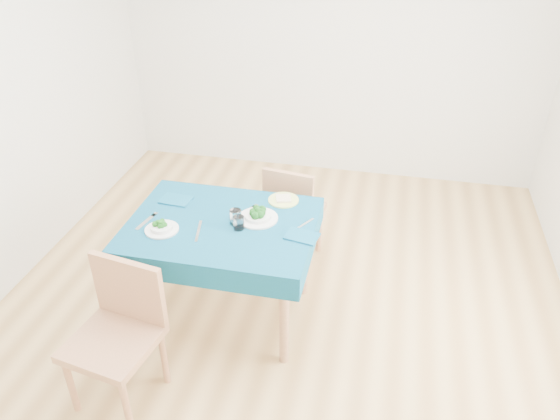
% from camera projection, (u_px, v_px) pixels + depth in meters
% --- Properties ---
extents(room_shell, '(4.02, 4.52, 2.73)m').
position_uv_depth(room_shell, '(280.00, 136.00, 3.13)').
color(room_shell, '#AA7F46').
rests_on(room_shell, ground).
extents(table, '(1.17, 0.89, 0.76)m').
position_uv_depth(table, '(224.00, 270.00, 3.63)').
color(table, navy).
rests_on(table, ground).
extents(chair_near, '(0.53, 0.56, 1.13)m').
position_uv_depth(chair_near, '(108.00, 324.00, 2.94)').
color(chair_near, '#A5714D').
rests_on(chair_near, ground).
extents(chair_far, '(0.44, 0.47, 0.95)m').
position_uv_depth(chair_far, '(296.00, 206.00, 4.14)').
color(chair_far, '#A5714D').
rests_on(chair_far, ground).
extents(bowl_near, '(0.21, 0.21, 0.06)m').
position_uv_depth(bowl_near, '(161.00, 226.00, 3.34)').
color(bowl_near, white).
rests_on(bowl_near, table).
extents(bowl_far, '(0.26, 0.26, 0.08)m').
position_uv_depth(bowl_far, '(258.00, 214.00, 3.45)').
color(bowl_far, white).
rests_on(bowl_far, table).
extents(fork_near, '(0.07, 0.20, 0.00)m').
position_uv_depth(fork_near, '(146.00, 222.00, 3.44)').
color(fork_near, silver).
rests_on(fork_near, table).
extents(knife_near, '(0.07, 0.23, 0.00)m').
position_uv_depth(knife_near, '(198.00, 231.00, 3.35)').
color(knife_near, silver).
rests_on(knife_near, table).
extents(fork_far, '(0.10, 0.18, 0.00)m').
position_uv_depth(fork_far, '(246.00, 212.00, 3.54)').
color(fork_far, silver).
rests_on(fork_far, table).
extents(knife_far, '(0.12, 0.19, 0.00)m').
position_uv_depth(knife_far, '(303.00, 225.00, 3.41)').
color(knife_far, silver).
rests_on(knife_far, table).
extents(napkin_near, '(0.21, 0.16, 0.01)m').
position_uv_depth(napkin_near, '(176.00, 200.00, 3.66)').
color(napkin_near, navy).
rests_on(napkin_near, table).
extents(napkin_far, '(0.22, 0.17, 0.01)m').
position_uv_depth(napkin_far, '(302.00, 236.00, 3.30)').
color(napkin_far, navy).
rests_on(napkin_far, table).
extents(tumbler_center, '(0.07, 0.07, 0.10)m').
position_uv_depth(tumbler_center, '(236.00, 217.00, 3.40)').
color(tumbler_center, white).
rests_on(tumbler_center, table).
extents(tumbler_side, '(0.07, 0.07, 0.09)m').
position_uv_depth(tumbler_side, '(239.00, 223.00, 3.35)').
color(tumbler_side, white).
rests_on(tumbler_side, table).
extents(side_plate, '(0.21, 0.21, 0.01)m').
position_uv_depth(side_plate, '(283.00, 200.00, 3.66)').
color(side_plate, '#D0E06D').
rests_on(side_plate, table).
extents(bread_slice, '(0.12, 0.12, 0.01)m').
position_uv_depth(bread_slice, '(283.00, 198.00, 3.65)').
color(bread_slice, beige).
rests_on(bread_slice, side_plate).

